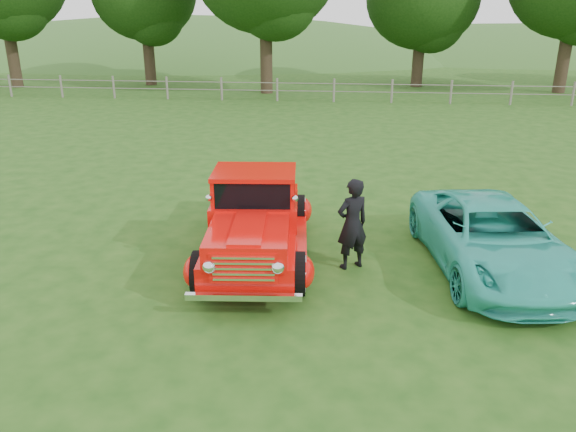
# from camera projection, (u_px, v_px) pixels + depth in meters

# --- Properties ---
(ground) EXTENTS (140.00, 140.00, 0.00)m
(ground) POSITION_uv_depth(u_px,v_px,m) (290.00, 310.00, 9.05)
(ground) COLOR #1E4913
(ground) RESTS_ON ground
(distant_hills) EXTENTS (116.00, 60.00, 18.00)m
(distant_hills) POSITION_uv_depth(u_px,v_px,m) (308.00, 92.00, 66.52)
(distant_hills) COLOR #306625
(distant_hills) RESTS_ON ground
(fence_line) EXTENTS (48.00, 0.12, 1.20)m
(fence_line) POSITION_uv_depth(u_px,v_px,m) (334.00, 90.00, 29.37)
(fence_line) COLOR slate
(fence_line) RESTS_ON ground
(red_pickup) EXTENTS (2.53, 5.11, 1.78)m
(red_pickup) POSITION_uv_depth(u_px,v_px,m) (256.00, 219.00, 10.75)
(red_pickup) COLOR black
(red_pickup) RESTS_ON ground
(teal_sedan) EXTENTS (2.74, 4.87, 1.28)m
(teal_sedan) POSITION_uv_depth(u_px,v_px,m) (492.00, 238.00, 10.26)
(teal_sedan) COLOR #2EBBA7
(teal_sedan) RESTS_ON ground
(man) EXTENTS (0.76, 0.68, 1.73)m
(man) POSITION_uv_depth(u_px,v_px,m) (352.00, 224.00, 10.29)
(man) COLOR black
(man) RESTS_ON ground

